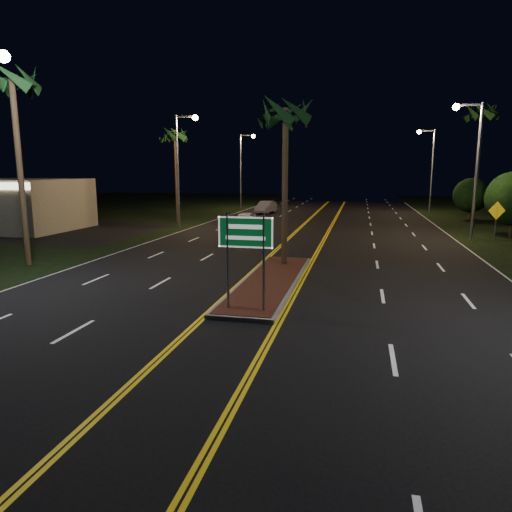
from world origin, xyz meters
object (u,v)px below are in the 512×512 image
(streetlight_right_far, at_px, (429,161))
(warning_sign, at_px, (496,216))
(median_island, at_px, (270,281))
(palm_median, at_px, (286,113))
(streetlight_left_far, at_px, (244,162))
(streetlight_left_mid, at_px, (182,158))
(car_near, at_px, (245,219))
(shrub_far, at_px, (471,195))
(car_far, at_px, (266,206))
(highway_sign, at_px, (246,241))
(streetlight_right_mid, at_px, (472,155))
(palm_right_far, at_px, (482,114))
(palm_left_far, at_px, (175,135))
(palm_left_near, at_px, (12,82))

(streetlight_right_far, bearing_deg, warning_sign, -86.38)
(median_island, xyz_separation_m, palm_median, (0.00, 3.50, 7.19))
(streetlight_left_far, height_order, warning_sign, streetlight_left_far)
(streetlight_left_mid, height_order, car_near, streetlight_left_mid)
(streetlight_left_far, distance_m, shrub_far, 25.90)
(streetlight_left_mid, distance_m, car_far, 15.82)
(highway_sign, bearing_deg, streetlight_right_mid, 61.07)
(streetlight_right_far, bearing_deg, car_near, -133.30)
(median_island, bearing_deg, streetlight_right_mid, 54.72)
(streetlight_right_far, distance_m, palm_right_far, 12.69)
(streetlight_left_mid, relative_size, palm_left_far, 1.02)
(streetlight_left_mid, relative_size, warning_sign, 3.30)
(palm_median, xyz_separation_m, car_near, (-5.61, 14.28, -6.50))
(palm_left_far, bearing_deg, streetlight_left_mid, -61.33)
(palm_right_far, bearing_deg, palm_left_near, -138.99)
(median_island, height_order, shrub_far, shrub_far)
(palm_left_far, bearing_deg, median_island, -58.64)
(highway_sign, relative_size, shrub_far, 0.81)
(palm_left_near, relative_size, car_near, 2.10)
(car_far, bearing_deg, car_near, -78.58)
(shrub_far, bearing_deg, streetlight_right_far, 117.98)
(median_island, bearing_deg, palm_left_far, 121.36)
(streetlight_left_mid, xyz_separation_m, car_far, (3.94, 14.53, -4.88))
(streetlight_left_far, height_order, palm_median, streetlight_left_far)
(median_island, xyz_separation_m, palm_left_near, (-12.50, 1.00, 8.60))
(shrub_far, bearing_deg, warning_sign, -96.57)
(palm_right_far, bearing_deg, streetlight_right_far, 100.33)
(palm_left_near, bearing_deg, streetlight_right_mid, 31.20)
(streetlight_left_mid, bearing_deg, streetlight_right_mid, -5.38)
(streetlight_right_mid, bearing_deg, streetlight_left_far, 133.97)
(palm_median, relative_size, car_far, 1.78)
(streetlight_right_mid, height_order, palm_right_far, palm_right_far)
(streetlight_left_mid, bearing_deg, palm_right_far, 14.37)
(palm_left_near, distance_m, warning_sign, 28.24)
(palm_right_far, distance_m, car_near, 20.89)
(shrub_far, distance_m, warning_sign, 15.85)
(warning_sign, bearing_deg, palm_left_far, 142.62)
(median_island, bearing_deg, palm_left_near, 175.43)
(palm_right_far, bearing_deg, streetlight_left_mid, -165.63)
(streetlight_left_mid, distance_m, streetlight_right_far, 27.83)
(car_near, bearing_deg, shrub_far, 26.68)
(palm_median, relative_size, palm_left_near, 0.85)
(car_near, bearing_deg, car_far, 91.09)
(palm_left_far, xyz_separation_m, palm_right_far, (25.60, 2.00, 1.40))
(streetlight_left_mid, height_order, palm_right_far, palm_right_far)
(shrub_far, height_order, car_near, shrub_far)
(streetlight_right_far, relative_size, palm_left_far, 1.02)
(palm_left_far, distance_m, car_far, 14.03)
(car_far, bearing_deg, palm_left_near, -93.81)
(highway_sign, xyz_separation_m, palm_median, (0.00, 7.70, 4.87))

